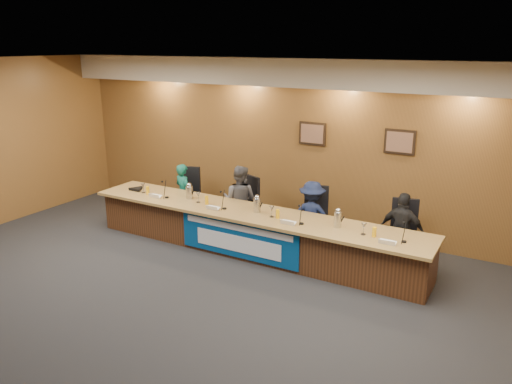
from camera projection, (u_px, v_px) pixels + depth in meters
floor at (159, 315)px, 6.60m from camera, size 10.00×10.00×0.00m
ceiling at (144, 66)px, 5.68m from camera, size 10.00×8.00×0.04m
wall_back at (293, 145)px, 9.46m from camera, size 10.00×0.04×3.20m
soffit at (289, 72)px, 8.86m from camera, size 10.00×0.50×0.50m
dais_body at (251, 233)px, 8.49m from camera, size 6.00×0.80×0.70m
dais_top at (249, 213)px, 8.34m from camera, size 6.10×0.95×0.05m
banner at (238, 239)px, 8.14m from camera, size 2.20×0.02×0.65m
banner_text_upper at (237, 228)px, 8.07m from camera, size 2.00×0.01×0.10m
banner_text_lower at (238, 244)px, 8.15m from camera, size 1.60×0.01×0.28m
wall_photo_left at (312, 134)px, 9.17m from camera, size 0.52×0.04×0.42m
wall_photo_right at (400, 142)px, 8.41m from camera, size 0.52×0.04×0.42m
panelist_a at (184, 194)px, 9.84m from camera, size 0.50×0.41×1.20m
panelist_b at (240, 200)px, 9.20m from camera, size 0.72×0.60×1.32m
panelist_c at (312, 216)px, 8.52m from camera, size 0.86×0.60×1.22m
panelist_d at (402, 231)px, 7.79m from camera, size 0.76×0.38×1.25m
office_chair_a at (187, 198)px, 9.96m from camera, size 0.60×0.60×0.08m
office_chair_b at (243, 208)px, 9.33m from camera, size 0.62×0.62×0.08m
office_chair_c at (314, 222)px, 8.64m from camera, size 0.58×0.58×0.08m
office_chair_d at (403, 238)px, 7.91m from camera, size 0.58×0.58×0.08m
nameplate_a at (154, 196)px, 9.04m from camera, size 0.24×0.08×0.10m
microphone_a at (167, 197)px, 9.06m from camera, size 0.07×0.07×0.02m
juice_glass_a at (148, 190)px, 9.26m from camera, size 0.06×0.06×0.15m
water_glass_a at (143, 188)px, 9.34m from camera, size 0.08×0.08×0.18m
nameplate_b at (212, 207)px, 8.39m from camera, size 0.24×0.08×0.10m
microphone_b at (224, 208)px, 8.45m from camera, size 0.07×0.07×0.02m
juice_glass_b at (207, 200)px, 8.68m from camera, size 0.06×0.06×0.15m
water_glass_b at (198, 198)px, 8.77m from camera, size 0.08×0.08×0.18m
nameplate_c at (287, 222)px, 7.70m from camera, size 0.24×0.08×0.10m
microphone_c at (302, 224)px, 7.74m from camera, size 0.07×0.07×0.02m
juice_glass_c at (278, 214)px, 7.99m from camera, size 0.06×0.06×0.15m
water_glass_c at (272, 212)px, 8.05m from camera, size 0.08×0.08×0.18m
nameplate_d at (387, 242)px, 6.94m from camera, size 0.24×0.08×0.10m
microphone_d at (404, 242)px, 7.04m from camera, size 0.07×0.07×0.02m
juice_glass_d at (374, 232)px, 7.22m from camera, size 0.06×0.06×0.15m
water_glass_d at (364, 229)px, 7.30m from camera, size 0.08×0.08×0.18m
carafe_left at (189, 193)px, 8.99m from camera, size 0.13×0.13×0.23m
carafe_mid at (257, 205)px, 8.27m from camera, size 0.12×0.12×0.24m
carafe_right at (338, 220)px, 7.59m from camera, size 0.12×0.12×0.24m
speakerphone at (137, 189)px, 9.51m from camera, size 0.32×0.32×0.05m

